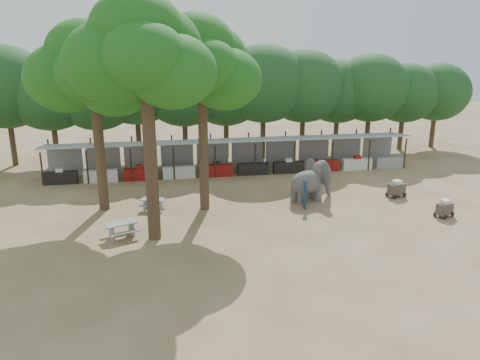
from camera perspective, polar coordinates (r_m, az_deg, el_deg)
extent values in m
plane|color=brown|center=(23.58, 4.55, -7.97)|extent=(100.00, 100.00, 0.00)
cube|color=#929499|center=(35.92, -0.93, 4.87)|extent=(28.00, 2.99, 0.39)
cylinder|color=#2D2319|center=(35.18, -21.26, 1.31)|extent=(0.12, 0.12, 2.40)
cylinder|color=#2D2319|center=(37.71, -20.55, 2.66)|extent=(0.12, 0.12, 2.80)
cube|color=black|center=(35.61, -21.06, 0.25)|extent=(2.38, 0.50, 0.90)
cube|color=gray|center=(37.75, -20.50, 2.05)|extent=(2.52, 0.12, 2.00)
cylinder|color=#2D2319|center=(34.73, -16.73, 1.55)|extent=(0.12, 0.12, 2.40)
cylinder|color=#2D2319|center=(37.29, -16.32, 2.90)|extent=(0.12, 0.12, 2.80)
cube|color=silver|center=(35.16, -16.59, 0.48)|extent=(2.38, 0.50, 0.90)
cube|color=gray|center=(37.33, -16.28, 2.29)|extent=(2.52, 0.12, 2.00)
cylinder|color=#2D2319|center=(34.50, -12.12, 1.79)|extent=(0.12, 0.12, 2.40)
cylinder|color=#2D2319|center=(37.07, -12.02, 3.14)|extent=(0.12, 0.12, 2.80)
cube|color=maroon|center=(34.93, -12.03, 0.71)|extent=(2.38, 0.50, 0.90)
cube|color=gray|center=(37.12, -11.99, 2.52)|extent=(2.52, 0.12, 2.00)
cylinder|color=#2D2319|center=(34.49, -7.47, 2.02)|extent=(0.12, 0.12, 2.40)
cylinder|color=#2D2319|center=(37.07, -7.69, 3.35)|extent=(0.12, 0.12, 2.80)
cube|color=silver|center=(34.93, -7.44, 0.93)|extent=(2.38, 0.50, 0.90)
cube|color=gray|center=(37.11, -7.66, 2.73)|extent=(2.52, 0.12, 2.00)
cylinder|color=#2D2319|center=(34.72, -2.85, 2.24)|extent=(0.12, 0.12, 2.40)
cylinder|color=#2D2319|center=(37.27, -3.38, 3.54)|extent=(0.12, 0.12, 2.80)
cube|color=maroon|center=(35.15, -2.88, 1.15)|extent=(2.38, 0.50, 0.90)
cube|color=gray|center=(37.32, -3.36, 2.93)|extent=(2.52, 0.12, 2.00)
cylinder|color=#2D2319|center=(35.16, 1.69, 2.44)|extent=(0.12, 0.12, 2.40)
cylinder|color=#2D2319|center=(37.69, 0.86, 3.72)|extent=(0.12, 0.12, 2.80)
cube|color=black|center=(35.59, 1.59, 1.36)|extent=(2.38, 0.50, 0.90)
cube|color=gray|center=(37.73, 0.87, 3.11)|extent=(2.52, 0.12, 2.00)
cylinder|color=#2D2319|center=(35.82, 6.08, 2.61)|extent=(0.12, 0.12, 2.40)
cylinder|color=#2D2319|center=(38.30, 4.98, 3.86)|extent=(0.12, 0.12, 2.80)
cube|color=black|center=(36.24, 5.94, 1.56)|extent=(2.38, 0.50, 0.90)
cube|color=gray|center=(38.35, 4.99, 3.27)|extent=(2.52, 0.12, 2.00)
cylinder|color=#2D2319|center=(36.68, 10.29, 2.77)|extent=(0.12, 0.12, 2.40)
cylinder|color=#2D2319|center=(39.11, 8.96, 3.99)|extent=(0.12, 0.12, 2.80)
cube|color=maroon|center=(37.09, 10.10, 1.74)|extent=(2.38, 0.50, 0.90)
cube|color=gray|center=(39.15, 8.96, 3.40)|extent=(2.52, 0.12, 2.00)
cylinder|color=#2D2319|center=(37.73, 14.30, 2.90)|extent=(0.12, 0.12, 2.40)
cylinder|color=#2D2319|center=(40.10, 12.76, 4.09)|extent=(0.12, 0.12, 2.80)
cube|color=silver|center=(38.13, 14.07, 1.90)|extent=(2.38, 0.50, 0.90)
cube|color=gray|center=(40.14, 12.75, 3.52)|extent=(2.52, 0.12, 2.00)
cylinder|color=#2D2319|center=(38.95, 18.07, 3.02)|extent=(0.12, 0.12, 2.40)
cylinder|color=#2D2319|center=(41.25, 16.37, 4.17)|extent=(0.12, 0.12, 2.80)
cube|color=gray|center=(39.34, 17.80, 2.04)|extent=(2.38, 0.50, 0.90)
cube|color=gray|center=(41.29, 16.35, 3.61)|extent=(2.52, 0.12, 2.00)
cylinder|color=#332316|center=(28.42, -16.90, 5.36)|extent=(0.60, 0.60, 9.20)
cone|color=#332316|center=(27.96, -17.70, 14.64)|extent=(0.57, 0.57, 2.88)
ellipsoid|color=#144E16|center=(28.52, -20.22, 11.65)|extent=(4.80, 4.80, 3.94)
ellipsoid|color=#144E16|center=(27.33, -14.99, 11.08)|extent=(4.20, 4.20, 3.44)
ellipsoid|color=#144E16|center=(29.05, -16.90, 13.21)|extent=(5.20, 5.20, 4.26)
ellipsoid|color=#144E16|center=(26.71, -17.84, 12.25)|extent=(3.80, 3.80, 3.12)
ellipsoid|color=#144E16|center=(28.19, -18.28, 14.64)|extent=(4.40, 4.40, 3.61)
cylinder|color=#332316|center=(23.20, -10.98, 4.90)|extent=(0.64, 0.64, 10.40)
cone|color=#332316|center=(22.75, -11.73, 17.83)|extent=(0.61, 0.61, 3.25)
ellipsoid|color=#144E16|center=(23.13, -15.04, 13.71)|extent=(4.80, 4.80, 3.94)
ellipsoid|color=#144E16|center=(22.19, -8.28, 12.96)|extent=(4.20, 4.20, 3.44)
ellipsoid|color=#144E16|center=(23.84, -11.03, 15.48)|extent=(5.20, 5.20, 4.26)
ellipsoid|color=#144E16|center=(21.45, -11.60, 14.56)|extent=(3.80, 3.80, 3.12)
ellipsoid|color=#144E16|center=(22.96, -12.47, 17.37)|extent=(4.40, 4.40, 3.61)
cylinder|color=#332316|center=(27.31, -4.53, 6.02)|extent=(0.56, 0.56, 9.60)
cone|color=#332316|center=(26.86, -4.77, 16.14)|extent=(0.53, 0.53, 3.00)
ellipsoid|color=#144E16|center=(27.11, -7.78, 13.01)|extent=(4.80, 4.80, 3.94)
ellipsoid|color=#144E16|center=(26.48, -1.90, 12.20)|extent=(4.20, 4.20, 3.44)
ellipsoid|color=#144E16|center=(27.99, -4.52, 14.44)|extent=(5.20, 5.20, 4.26)
ellipsoid|color=#144E16|center=(25.60, -4.42, 13.58)|extent=(3.80, 3.80, 3.12)
ellipsoid|color=#144E16|center=(27.03, -5.46, 16.04)|extent=(4.40, 4.40, 3.61)
cylinder|color=#332316|center=(42.01, -25.23, 4.13)|extent=(0.44, 0.44, 3.74)
ellipsoid|color=#153818|center=(41.48, -25.85, 9.05)|extent=(6.46, 5.95, 5.61)
cylinder|color=#332316|center=(41.26, -20.76, 4.43)|extent=(0.44, 0.44, 3.74)
ellipsoid|color=#153818|center=(40.72, -21.29, 9.46)|extent=(6.46, 5.95, 5.61)
cylinder|color=#332316|center=(40.76, -16.15, 4.72)|extent=(0.44, 0.44, 3.74)
ellipsoid|color=#153818|center=(40.21, -16.57, 9.82)|extent=(6.46, 5.95, 5.61)
cylinder|color=#332316|center=(40.53, -11.45, 4.98)|extent=(0.44, 0.44, 3.74)
ellipsoid|color=#153818|center=(39.98, -11.75, 10.11)|extent=(6.46, 5.95, 5.61)
cylinder|color=#332316|center=(40.57, -6.73, 5.21)|extent=(0.44, 0.44, 3.74)
ellipsoid|color=#153818|center=(40.02, -6.90, 10.34)|extent=(6.46, 5.95, 5.61)
cylinder|color=#332316|center=(40.89, -2.04, 5.40)|extent=(0.44, 0.44, 3.74)
ellipsoid|color=#153818|center=(40.35, -2.09, 10.50)|extent=(6.46, 5.95, 5.61)
cylinder|color=#332316|center=(41.48, 2.54, 5.55)|extent=(0.44, 0.44, 3.74)
ellipsoid|color=#153818|center=(40.94, 2.61, 10.58)|extent=(6.46, 5.95, 5.61)
cylinder|color=#332316|center=(42.31, 6.98, 5.67)|extent=(0.44, 0.44, 3.74)
ellipsoid|color=#153818|center=(41.79, 7.15, 10.59)|extent=(6.46, 5.95, 5.61)
cylinder|color=#332316|center=(43.39, 11.22, 5.74)|extent=(0.44, 0.44, 3.74)
ellipsoid|color=#153818|center=(42.88, 11.49, 10.54)|extent=(6.46, 5.95, 5.61)
cylinder|color=#332316|center=(44.70, 15.23, 5.79)|extent=(0.44, 0.44, 3.74)
ellipsoid|color=#153818|center=(44.20, 15.59, 10.44)|extent=(6.46, 5.95, 5.61)
cylinder|color=#332316|center=(46.20, 19.00, 5.80)|extent=(0.44, 0.44, 3.74)
ellipsoid|color=#153818|center=(45.72, 19.43, 10.30)|extent=(6.46, 5.95, 5.61)
cylinder|color=#332316|center=(47.90, 22.51, 5.80)|extent=(0.44, 0.44, 3.74)
ellipsoid|color=#153818|center=(47.43, 23.00, 10.13)|extent=(6.46, 5.95, 5.61)
ellipsoid|color=#464444|center=(29.78, 8.13, -0.29)|extent=(2.68, 2.15, 1.51)
cylinder|color=#464444|center=(29.30, 7.58, -1.76)|extent=(0.70, 0.70, 1.27)
cylinder|color=#464444|center=(29.83, 6.70, -1.39)|extent=(0.70, 0.70, 1.27)
cylinder|color=#464444|center=(30.10, 9.47, -1.34)|extent=(0.70, 0.70, 1.27)
cylinder|color=#464444|center=(30.62, 8.58, -0.99)|extent=(0.70, 0.70, 1.27)
ellipsoid|color=#464444|center=(30.34, 9.78, 1.01)|extent=(1.59, 1.45, 1.40)
ellipsoid|color=#464444|center=(29.71, 10.35, 0.72)|extent=(0.63, 1.15, 1.44)
ellipsoid|color=#464444|center=(30.69, 8.64, 1.31)|extent=(0.63, 1.15, 1.44)
cone|color=#464444|center=(31.06, 10.64, -0.54)|extent=(0.75, 0.75, 1.59)
imported|color=#26384C|center=(28.52, 7.98, -1.69)|extent=(0.52, 0.71, 1.83)
cube|color=gray|center=(24.96, -14.28, -5.13)|extent=(1.75, 1.31, 0.06)
cube|color=gray|center=(24.96, -15.37, -6.19)|extent=(0.35, 0.63, 0.74)
cube|color=gray|center=(25.26, -13.09, -5.74)|extent=(0.35, 0.63, 0.74)
cube|color=gray|center=(24.56, -13.78, -6.25)|extent=(1.57, 0.87, 0.05)
cube|color=gray|center=(25.59, -14.67, -5.38)|extent=(1.57, 0.87, 0.05)
cube|color=gray|center=(28.56, -10.60, -2.33)|extent=(1.52, 1.04, 0.06)
cube|color=gray|center=(28.81, -11.44, -2.93)|extent=(0.26, 0.56, 0.65)
cube|color=gray|center=(28.53, -9.68, -3.02)|extent=(0.26, 0.56, 0.65)
cube|color=gray|center=(28.19, -10.89, -3.19)|extent=(1.39, 0.64, 0.05)
cube|color=gray|center=(29.10, -10.27, -2.53)|extent=(1.39, 0.64, 0.05)
cube|color=#3B3029|center=(29.52, 23.67, -3.24)|extent=(1.11, 0.92, 0.67)
cylinder|color=black|center=(29.16, 23.72, -4.18)|extent=(0.28, 0.17, 0.29)
cylinder|color=black|center=(29.79, 24.50, -3.85)|extent=(0.28, 0.17, 0.29)
cylinder|color=black|center=(29.47, 22.69, -3.85)|extent=(0.28, 0.17, 0.29)
cylinder|color=black|center=(30.09, 23.48, -3.53)|extent=(0.28, 0.17, 0.29)
cube|color=silver|center=(29.39, 23.77, -2.45)|extent=(0.59, 0.55, 0.24)
cube|color=#3B3029|center=(32.11, 18.53, -1.07)|extent=(1.18, 0.90, 0.73)
cylinder|color=black|center=(31.71, 18.37, -1.97)|extent=(0.32, 0.15, 0.31)
cylinder|color=black|center=(32.28, 19.42, -1.75)|extent=(0.32, 0.15, 0.31)
cylinder|color=black|center=(32.16, 17.52, -1.63)|extent=(0.32, 0.15, 0.31)
cylinder|color=black|center=(32.73, 18.57, -1.42)|extent=(0.32, 0.15, 0.31)
cube|color=silver|center=(31.98, 18.61, -0.27)|extent=(0.62, 0.55, 0.26)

